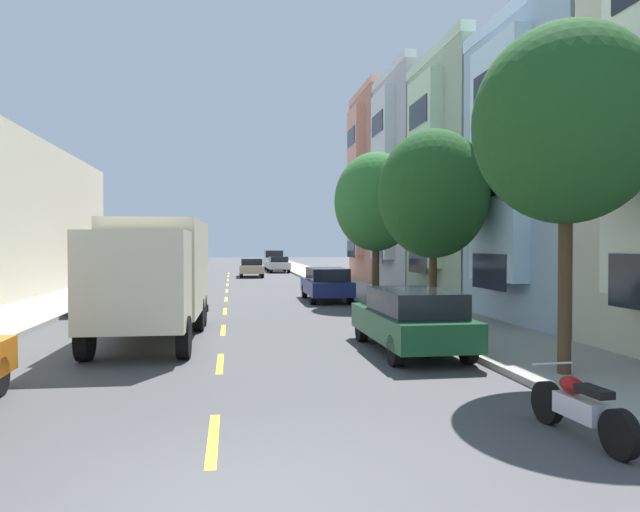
{
  "coord_description": "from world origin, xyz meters",
  "views": [
    {
      "loc": [
        0.24,
        -5.86,
        2.56
      ],
      "look_at": [
        4.59,
        23.16,
        1.97
      ],
      "focal_mm": 33.35,
      "sensor_mm": 36.0,
      "label": 1
    }
  ],
  "objects_px": {
    "street_tree_second": "(433,194)",
    "parked_suv_white": "(274,260)",
    "parked_sedan_black": "(110,291)",
    "parked_sedan_silver": "(278,264)",
    "parked_suv_sky": "(170,265)",
    "parked_suv_burgundy": "(181,262)",
    "parked_motorcycle": "(580,408)",
    "delivery_box_truck": "(155,270)",
    "parked_wagon_navy": "(326,283)",
    "parked_wagon_red": "(150,274)",
    "moving_champagne_sedan": "(251,267)",
    "street_tree_nearest": "(566,124)",
    "street_tree_third": "(376,202)",
    "parked_wagon_forest": "(411,319)"
  },
  "relations": [
    {
      "from": "street_tree_second",
      "to": "parked_suv_white",
      "type": "distance_m",
      "value": 42.62
    },
    {
      "from": "parked_sedan_black",
      "to": "parked_sedan_silver",
      "type": "relative_size",
      "value": 0.99
    },
    {
      "from": "parked_suv_sky",
      "to": "parked_suv_burgundy",
      "type": "xyz_separation_m",
      "value": [
        0.07,
        8.36,
        0.0
      ]
    },
    {
      "from": "street_tree_second",
      "to": "parked_motorcycle",
      "type": "distance_m",
      "value": 11.2
    },
    {
      "from": "delivery_box_truck",
      "to": "parked_wagon_navy",
      "type": "xyz_separation_m",
      "value": [
        6.27,
        9.78,
        -1.05
      ]
    },
    {
      "from": "delivery_box_truck",
      "to": "parked_wagon_red",
      "type": "distance_m",
      "value": 19.28
    },
    {
      "from": "parked_wagon_red",
      "to": "parked_suv_burgundy",
      "type": "height_order",
      "value": "parked_suv_burgundy"
    },
    {
      "from": "delivery_box_truck",
      "to": "parked_sedan_silver",
      "type": "relative_size",
      "value": 1.66
    },
    {
      "from": "parked_wagon_navy",
      "to": "parked_motorcycle",
      "type": "xyz_separation_m",
      "value": [
        0.27,
        -19.2,
        -0.39
      ]
    },
    {
      "from": "parked_wagon_red",
      "to": "parked_wagon_navy",
      "type": "distance_m",
      "value": 12.89
    },
    {
      "from": "parked_wagon_navy",
      "to": "moving_champagne_sedan",
      "type": "xyz_separation_m",
      "value": [
        -2.68,
        20.35,
        -0.05
      ]
    },
    {
      "from": "parked_sedan_black",
      "to": "street_tree_second",
      "type": "bearing_deg",
      "value": -30.01
    },
    {
      "from": "street_tree_nearest",
      "to": "street_tree_third",
      "type": "relative_size",
      "value": 1.02
    },
    {
      "from": "street_tree_third",
      "to": "parked_suv_white",
      "type": "bearing_deg",
      "value": 93.12
    },
    {
      "from": "delivery_box_truck",
      "to": "parked_suv_white",
      "type": "height_order",
      "value": "delivery_box_truck"
    },
    {
      "from": "parked_wagon_navy",
      "to": "moving_champagne_sedan",
      "type": "bearing_deg",
      "value": 97.5
    },
    {
      "from": "parked_wagon_forest",
      "to": "parked_wagon_navy",
      "type": "height_order",
      "value": "same"
    },
    {
      "from": "moving_champagne_sedan",
      "to": "parked_sedan_black",
      "type": "bearing_deg",
      "value": -105.08
    },
    {
      "from": "street_tree_nearest",
      "to": "parked_motorcycle",
      "type": "distance_m",
      "value": 5.63
    },
    {
      "from": "street_tree_third",
      "to": "parked_motorcycle",
      "type": "height_order",
      "value": "street_tree_third"
    },
    {
      "from": "street_tree_second",
      "to": "parked_motorcycle",
      "type": "bearing_deg",
      "value": -98.99
    },
    {
      "from": "parked_wagon_navy",
      "to": "parked_suv_sky",
      "type": "bearing_deg",
      "value": 114.46
    },
    {
      "from": "street_tree_second",
      "to": "parked_sedan_black",
      "type": "relative_size",
      "value": 1.32
    },
    {
      "from": "street_tree_second",
      "to": "parked_wagon_forest",
      "type": "relative_size",
      "value": 1.27
    },
    {
      "from": "street_tree_second",
      "to": "parked_motorcycle",
      "type": "height_order",
      "value": "street_tree_second"
    },
    {
      "from": "parked_sedan_black",
      "to": "parked_suv_burgundy",
      "type": "xyz_separation_m",
      "value": [
        0.16,
        30.15,
        0.24
      ]
    },
    {
      "from": "parked_wagon_red",
      "to": "parked_sedan_silver",
      "type": "bearing_deg",
      "value": 64.16
    },
    {
      "from": "parked_wagon_forest",
      "to": "parked_suv_sky",
      "type": "bearing_deg",
      "value": 105.2
    },
    {
      "from": "parked_wagon_red",
      "to": "parked_wagon_navy",
      "type": "relative_size",
      "value": 1.01
    },
    {
      "from": "street_tree_second",
      "to": "parked_suv_white",
      "type": "xyz_separation_m",
      "value": [
        -1.91,
        42.47,
        -3.12
      ]
    },
    {
      "from": "street_tree_nearest",
      "to": "parked_suv_burgundy",
      "type": "xyz_separation_m",
      "value": [
        -10.6,
        43.68,
        -3.8
      ]
    },
    {
      "from": "parked_motorcycle",
      "to": "parked_suv_sky",
      "type": "bearing_deg",
      "value": 103.21
    },
    {
      "from": "parked_wagon_forest",
      "to": "parked_wagon_navy",
      "type": "relative_size",
      "value": 1.0
    },
    {
      "from": "street_tree_nearest",
      "to": "parked_suv_white",
      "type": "height_order",
      "value": "street_tree_nearest"
    },
    {
      "from": "parked_suv_white",
      "to": "parked_wagon_navy",
      "type": "height_order",
      "value": "parked_suv_white"
    },
    {
      "from": "parked_sedan_black",
      "to": "parked_wagon_red",
      "type": "relative_size",
      "value": 0.95
    },
    {
      "from": "delivery_box_truck",
      "to": "parked_wagon_forest",
      "type": "xyz_separation_m",
      "value": [
        6.23,
        -3.05,
        -1.05
      ]
    },
    {
      "from": "parked_motorcycle",
      "to": "delivery_box_truck",
      "type": "bearing_deg",
      "value": 124.77
    },
    {
      "from": "street_tree_second",
      "to": "parked_sedan_silver",
      "type": "bearing_deg",
      "value": 93.02
    },
    {
      "from": "parked_motorcycle",
      "to": "parked_wagon_red",
      "type": "bearing_deg",
      "value": 107.91
    },
    {
      "from": "street_tree_nearest",
      "to": "parked_suv_white",
      "type": "distance_m",
      "value": 49.96
    },
    {
      "from": "street_tree_second",
      "to": "parked_wagon_red",
      "type": "relative_size",
      "value": 1.25
    },
    {
      "from": "street_tree_second",
      "to": "parked_wagon_forest",
      "type": "height_order",
      "value": "street_tree_second"
    },
    {
      "from": "parked_wagon_forest",
      "to": "parked_sedan_silver",
      "type": "relative_size",
      "value": 1.04
    },
    {
      "from": "parked_suv_burgundy",
      "to": "parked_motorcycle",
      "type": "distance_m",
      "value": 47.66
    },
    {
      "from": "parked_wagon_forest",
      "to": "street_tree_nearest",
      "type": "bearing_deg",
      "value": -58.79
    },
    {
      "from": "parked_motorcycle",
      "to": "moving_champagne_sedan",
      "type": "bearing_deg",
      "value": 94.26
    },
    {
      "from": "parked_wagon_forest",
      "to": "moving_champagne_sedan",
      "type": "xyz_separation_m",
      "value": [
        -2.64,
        33.18,
        -0.05
      ]
    },
    {
      "from": "parked_suv_white",
      "to": "parked_wagon_red",
      "type": "height_order",
      "value": "parked_suv_white"
    },
    {
      "from": "street_tree_second",
      "to": "parked_sedan_black",
      "type": "bearing_deg",
      "value": 149.99
    }
  ]
}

